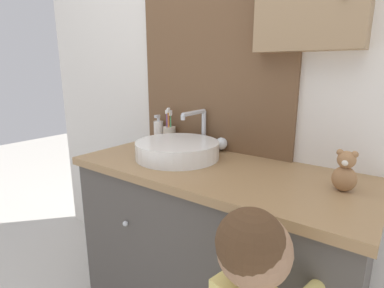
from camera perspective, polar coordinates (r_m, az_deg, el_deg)
wall_back at (r=1.50m, az=11.20°, el=14.07°), size 3.20×0.18×2.50m
vanity_counter at (r=1.49m, az=4.06°, el=-20.29°), size 1.26×0.56×0.86m
sink_basin at (r=1.42m, az=-2.57°, el=-0.92°), size 0.40×0.45×0.21m
toothbrush_holder at (r=1.70m, az=-4.32°, el=1.98°), size 0.07×0.07×0.20m
soap_dispenser at (r=1.76m, az=-6.36°, el=2.53°), size 0.06×0.06×0.16m
teddy_bear at (r=1.15m, az=27.12°, el=-4.75°), size 0.08×0.07×0.15m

